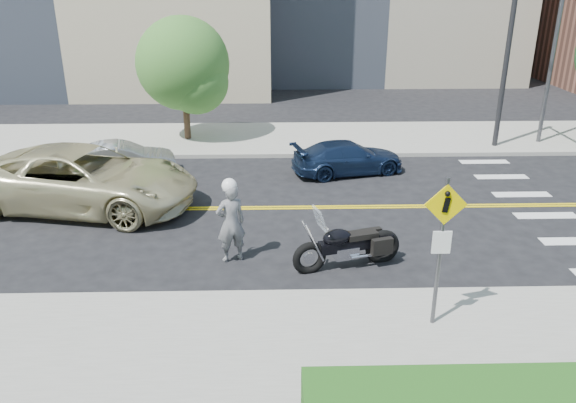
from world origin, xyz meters
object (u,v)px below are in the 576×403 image
(motorcycle, at_px, (348,236))
(suv, at_px, (84,179))
(motorcyclist, at_px, (231,220))
(parked_car_blue, at_px, (348,158))
(pedestrian_sign, at_px, (442,239))
(parked_car_silver, at_px, (122,160))

(motorcycle, distance_m, suv, 8.27)
(motorcyclist, xyz_separation_m, parked_car_blue, (3.63, 6.46, -0.48))
(parked_car_blue, bearing_deg, motorcyclist, 135.86)
(suv, bearing_deg, motorcycle, -106.29)
(motorcyclist, bearing_deg, motorcycle, 148.78)
(suv, bearing_deg, motorcyclist, -115.78)
(motorcyclist, distance_m, parked_car_blue, 7.43)
(pedestrian_sign, distance_m, motorcyclist, 5.18)
(parked_car_blue, bearing_deg, pedestrian_sign, 168.12)
(parked_car_silver, bearing_deg, motorcyclist, -159.15)
(motorcyclist, relative_size, parked_car_blue, 0.54)
(motorcycle, bearing_deg, pedestrian_sign, -79.49)
(suv, distance_m, parked_car_silver, 2.88)
(motorcycle, xyz_separation_m, parked_car_blue, (0.86, 6.85, -0.23))
(pedestrian_sign, xyz_separation_m, suv, (-8.66, 6.47, -1.04))
(suv, relative_size, parked_car_blue, 1.69)
(motorcyclist, height_order, parked_car_blue, motorcyclist)
(pedestrian_sign, bearing_deg, motorcycle, 117.08)
(motorcycle, height_order, suv, suv)
(pedestrian_sign, distance_m, parked_car_silver, 12.54)
(pedestrian_sign, bearing_deg, parked_car_silver, 131.75)
(parked_car_silver, bearing_deg, pedestrian_sign, -151.09)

